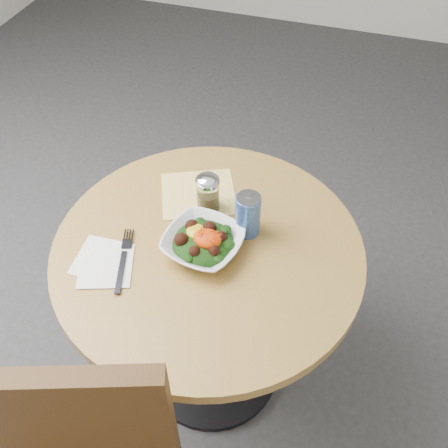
# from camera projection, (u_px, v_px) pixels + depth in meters

# --- Properties ---
(ground) EXTENTS (6.00, 6.00, 0.00)m
(ground) POSITION_uv_depth(u_px,v_px,m) (212.00, 366.00, 1.99)
(ground) COLOR #2E2E30
(ground) RESTS_ON ground
(table) EXTENTS (0.90, 0.90, 0.75)m
(table) POSITION_uv_depth(u_px,v_px,m) (209.00, 285.00, 1.58)
(table) COLOR black
(table) RESTS_ON ground
(cloth_napkin) EXTENTS (0.29, 0.28, 0.00)m
(cloth_napkin) POSITION_uv_depth(u_px,v_px,m) (198.00, 193.00, 1.58)
(cloth_napkin) COLOR #E2B20B
(cloth_napkin) RESTS_ON table
(paper_napkins) EXTENTS (0.19, 0.19, 0.00)m
(paper_napkins) POSITION_uv_depth(u_px,v_px,m) (104.00, 263.00, 1.39)
(paper_napkins) COLOR white
(paper_napkins) RESTS_ON table
(salad_bowl) EXTENTS (0.25, 0.25, 0.08)m
(salad_bowl) POSITION_uv_depth(u_px,v_px,m) (203.00, 242.00, 1.40)
(salad_bowl) COLOR white
(salad_bowl) RESTS_ON table
(fork) EXTENTS (0.09, 0.23, 0.00)m
(fork) POSITION_uv_depth(u_px,v_px,m) (124.00, 258.00, 1.40)
(fork) COLOR black
(fork) RESTS_ON table
(spice_shaker) EXTENTS (0.07, 0.07, 0.13)m
(spice_shaker) POSITION_uv_depth(u_px,v_px,m) (208.00, 193.00, 1.49)
(spice_shaker) COLOR silver
(spice_shaker) RESTS_ON table
(beverage_can) EXTENTS (0.07, 0.07, 0.14)m
(beverage_can) POSITION_uv_depth(u_px,v_px,m) (248.00, 215.00, 1.42)
(beverage_can) COLOR navy
(beverage_can) RESTS_ON table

